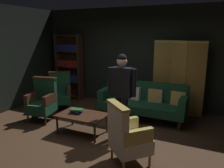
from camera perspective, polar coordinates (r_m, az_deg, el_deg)
ground_plane at (r=4.72m, az=-4.22°, el=-13.33°), size 10.00×10.00×0.00m
back_wall at (r=6.51m, az=6.20°, el=6.85°), size 7.20×0.10×2.80m
side_wall_left at (r=6.69m, az=-24.92°, el=5.88°), size 0.10×3.60×2.80m
folding_screen at (r=5.97m, az=16.49°, el=1.79°), size 1.31×0.26×1.90m
bookshelf at (r=7.32m, az=-10.74°, el=4.79°), size 0.90×0.32×2.05m
velvet_couch at (r=5.61m, az=7.97°, el=-4.08°), size 2.12×0.78×0.88m
coffee_table at (r=4.78m, az=-7.63°, el=-8.21°), size 1.00×0.64×0.42m
armchair_gilt_accent at (r=3.66m, az=3.84°, el=-13.04°), size 0.82×0.82×1.04m
armchair_wing_left at (r=5.65m, az=-17.37°, el=-4.08°), size 0.67×0.67×1.04m
armchair_wing_right at (r=6.30m, az=-13.13°, el=-2.05°), size 0.81×0.81×1.04m
standing_figure at (r=4.37m, az=2.52°, el=-1.16°), size 0.59×0.23×1.70m
book_navy_cloth at (r=4.84m, az=-9.02°, el=-7.21°), size 0.22×0.18×0.03m
book_black_cloth at (r=4.83m, az=-9.03°, el=-6.92°), size 0.22×0.21×0.03m
book_green_cloth at (r=4.82m, az=-9.05°, el=-6.54°), size 0.29×0.21×0.04m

